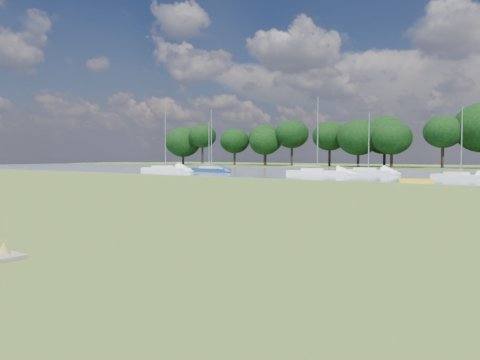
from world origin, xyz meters
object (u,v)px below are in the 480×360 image
Objects in this scene: sailboat_1 at (209,169)px; kayak at (417,181)px; sailboat_0 at (317,171)px; sailboat_4 at (165,168)px; sailboat_6 at (368,170)px; sailboat_5 at (211,169)px; sailboat_7 at (460,175)px.

kayak is at bearing -22.15° from sailboat_1.
sailboat_0 is 23.13m from sailboat_4.
sailboat_6 is (4.09, 5.97, 0.00)m from sailboat_0.
sailboat_4 is 7.27m from sailboat_5.
sailboat_7 is (12.26, -7.01, -0.04)m from sailboat_6.
sailboat_1 is 0.69× the size of sailboat_4.
sailboat_6 is (27.00, 9.17, -0.06)m from sailboat_4.
sailboat_4 reaches higher than sailboat_6.
sailboat_6 is at bearing 169.76° from sailboat_7.
sailboat_1 is at bearing 161.71° from sailboat_0.
sailboat_4 is 28.52m from sailboat_6.
sailboat_0 reaches higher than kayak.
sailboat_4 reaches higher than sailboat_7.
sailboat_5 is at bearing -148.09° from sailboat_6.
sailboat_4 reaches higher than sailboat_5.
sailboat_0 is 17.41m from sailboat_1.
sailboat_6 is at bearing 116.82° from kayak.
sailboat_1 is (-17.41, 0.12, -0.02)m from sailboat_0.
sailboat_5 reaches higher than sailboat_7.
sailboat_6 is 14.12m from sailboat_7.
kayak is 18.20m from sailboat_6.
kayak is 0.31× the size of sailboat_0.
sailboat_0 is at bearing 4.83° from sailboat_4.
sailboat_0 is 1.08× the size of sailboat_5.
kayak is at bearing -5.71° from sailboat_5.
sailboat_4 is at bearing 163.16° from kayak.
sailboat_4 reaches higher than sailboat_1.
sailboat_6 reaches higher than sailboat_7.
sailboat_1 is at bearing 28.01° from sailboat_4.
sailboat_7 is (39.26, 2.16, -0.10)m from sailboat_4.
sailboat_7 is at bearing -21.54° from sailboat_0.
sailboat_6 is at bearing 15.64° from sailboat_4.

